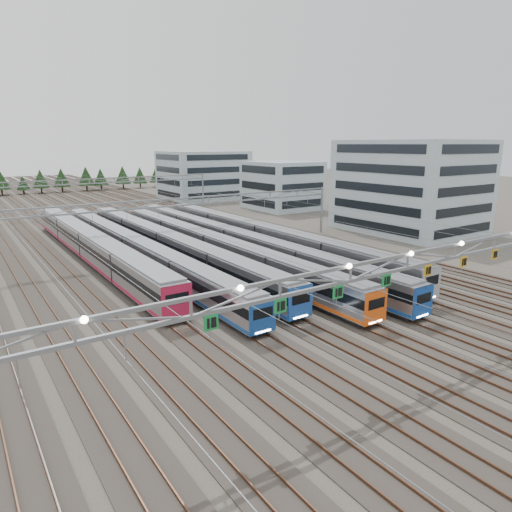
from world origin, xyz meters
TOP-DOWN VIEW (x-y plane):
  - ground at (0.00, 0.00)m, footprint 400.00×400.00m
  - track_bed at (0.00, 100.00)m, footprint 54.00×260.00m
  - train_a at (-11.25, 42.29)m, footprint 2.88×56.05m
  - train_b at (-6.75, 38.77)m, footprint 2.55×61.52m
  - train_c at (-2.25, 37.96)m, footprint 2.68×58.38m
  - train_d at (2.25, 32.95)m, footprint 2.64×57.18m
  - train_e at (6.75, 35.36)m, footprint 2.60×64.61m
  - train_f at (11.25, 34.01)m, footprint 2.87×57.00m
  - gantry_near at (-0.05, -0.12)m, footprint 56.36×0.61m
  - gantry_mid at (0.00, 40.00)m, footprint 56.36×0.36m
  - gantry_far at (0.00, 85.00)m, footprint 56.36×0.36m
  - depot_bldg_south at (42.11, 32.66)m, footprint 18.00×22.00m
  - depot_bldg_mid at (40.71, 68.40)m, footprint 14.00×16.00m
  - depot_bldg_north at (35.54, 98.97)m, footprint 22.00×18.00m
  - treeline at (-0.90, 139.47)m, footprint 93.80×5.60m

SIDE VIEW (x-z plane):
  - ground at x=0.00m, z-range 0.00..0.00m
  - track_bed at x=0.00m, z-range -1.22..4.20m
  - train_b at x=-6.75m, z-range 0.25..3.57m
  - train_e at x=6.75m, z-range 0.25..3.63m
  - train_d at x=2.25m, z-range 0.25..3.69m
  - train_c at x=-2.25m, z-range 0.25..3.74m
  - train_f at x=11.25m, z-range 0.25..3.99m
  - train_a at x=-11.25m, z-range 0.25..4.01m
  - treeline at x=-0.90m, z-range 0.72..7.74m
  - depot_bldg_mid at x=40.71m, z-range 0.00..11.27m
  - gantry_mid at x=0.00m, z-range 2.39..10.39m
  - gantry_far at x=0.00m, z-range 2.39..10.39m
  - depot_bldg_north at x=35.54m, z-range 0.00..13.32m
  - gantry_near at x=-0.05m, z-range 3.05..11.13m
  - depot_bldg_south at x=42.11m, z-range 0.00..15.98m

